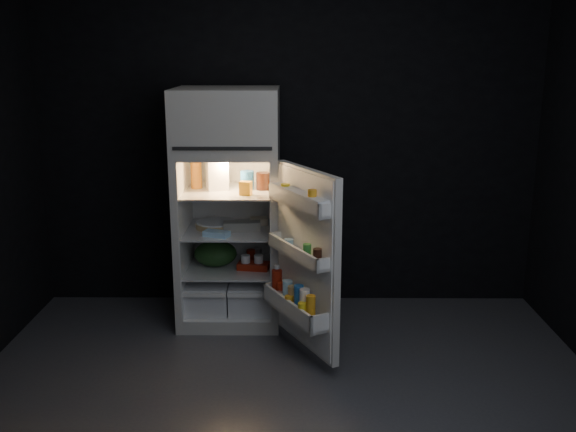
{
  "coord_description": "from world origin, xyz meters",
  "views": [
    {
      "loc": [
        0.04,
        -3.41,
        2.03
      ],
      "look_at": [
        0.01,
        1.0,
        0.9
      ],
      "focal_mm": 40.0,
      "sensor_mm": 36.0,
      "label": 1
    }
  ],
  "objects_px": {
    "refrigerator": "(229,198)",
    "yogurt_tray": "(253,266)",
    "fridge_door": "(303,263)",
    "egg_carton": "(242,226)",
    "milk_jug": "(217,174)"
  },
  "relations": [
    {
      "from": "fridge_door",
      "to": "yogurt_tray",
      "type": "height_order",
      "value": "fridge_door"
    },
    {
      "from": "yogurt_tray",
      "to": "fridge_door",
      "type": "bearing_deg",
      "value": -49.93
    },
    {
      "from": "yogurt_tray",
      "to": "egg_carton",
      "type": "bearing_deg",
      "value": -177.12
    },
    {
      "from": "refrigerator",
      "to": "yogurt_tray",
      "type": "xyz_separation_m",
      "value": [
        0.19,
        -0.1,
        -0.5
      ]
    },
    {
      "from": "milk_jug",
      "to": "egg_carton",
      "type": "xyz_separation_m",
      "value": [
        0.19,
        -0.09,
        -0.38
      ]
    },
    {
      "from": "refrigerator",
      "to": "egg_carton",
      "type": "distance_m",
      "value": 0.24
    },
    {
      "from": "refrigerator",
      "to": "yogurt_tray",
      "type": "bearing_deg",
      "value": -28.73
    },
    {
      "from": "milk_jug",
      "to": "refrigerator",
      "type": "bearing_deg",
      "value": -11.4
    },
    {
      "from": "fridge_door",
      "to": "milk_jug",
      "type": "distance_m",
      "value": 1.06
    },
    {
      "from": "refrigerator",
      "to": "milk_jug",
      "type": "bearing_deg",
      "value": -175.37
    },
    {
      "from": "fridge_door",
      "to": "egg_carton",
      "type": "bearing_deg",
      "value": 126.33
    },
    {
      "from": "fridge_door",
      "to": "yogurt_tray",
      "type": "relative_size",
      "value": 5.19
    },
    {
      "from": "refrigerator",
      "to": "yogurt_tray",
      "type": "relative_size",
      "value": 7.57
    },
    {
      "from": "fridge_door",
      "to": "yogurt_tray",
      "type": "distance_m",
      "value": 0.75
    },
    {
      "from": "fridge_door",
      "to": "egg_carton",
      "type": "distance_m",
      "value": 0.77
    }
  ]
}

